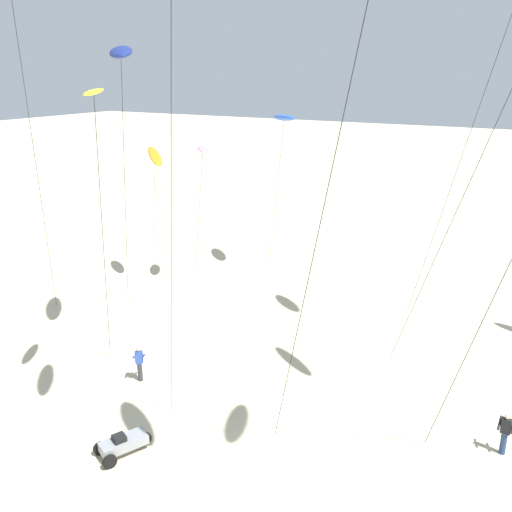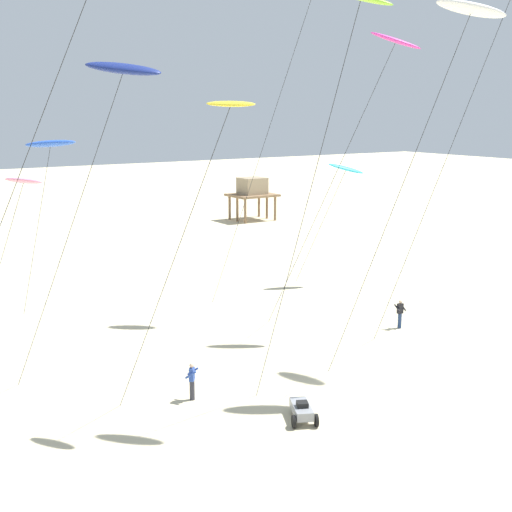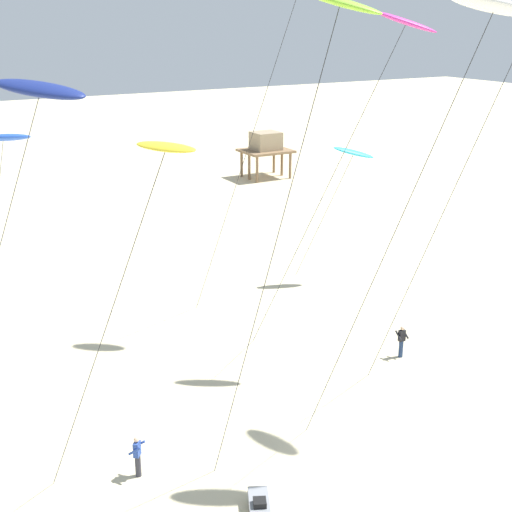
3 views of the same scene
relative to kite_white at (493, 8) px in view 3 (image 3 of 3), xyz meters
name	(u,v)px [view 3 (image 3 of 3)]	position (x,y,z in m)	size (l,w,h in m)	color
ground_plane	(362,454)	(-3.26, 1.25, -16.45)	(260.00, 260.00, 0.00)	beige
kite_white	(493,8)	(0.00, 0.00, 0.00)	(5.81, 4.98, 17.14)	white
kite_yellow	(163,154)	(-10.62, 2.22, -4.08)	(4.52, 4.26, 12.75)	yellow
kite_lime	(338,9)	(-5.75, 0.49, -0.05)	(4.16, 3.91, 17.04)	#8CD833
kite_navy	(39,91)	(-13.11, 6.46, -2.52)	(5.70, 5.19, 14.48)	navy
kite_blue	(3,138)	(-12.16, 19.96, -6.08)	(3.27, 3.03, 10.76)	blue
kite_magenta	(404,26)	(2.90, 7.57, -0.67)	(6.45, 5.57, 16.51)	#D8339E
kite_cyan	(353,153)	(7.81, 17.12, -8.25)	(3.96, 3.08, 8.78)	#33BFE0
kite_flyer_nearest	(401,341)	(3.46, 6.84, -15.56)	(0.56, 0.53, 1.67)	navy
kite_flyer_middle	(137,455)	(-11.36, 4.26, -15.56)	(0.73, 0.73, 1.67)	#33333D
stilt_house	(266,145)	(18.07, 45.39, -13.02)	(4.98, 4.16, 4.81)	#846647
beach_buggy	(259,508)	(-8.58, 0.05, -16.03)	(1.56, 2.10, 0.82)	gray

